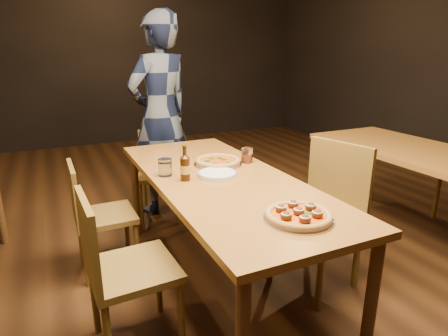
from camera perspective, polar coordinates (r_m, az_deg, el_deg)
name	(u,v)px	position (r m, az deg, el deg)	size (l,w,h in m)	color
ground	(221,282)	(2.64, -0.48, -16.94)	(9.00, 9.00, 0.00)	black
table_main	(221,188)	(2.33, -0.53, -3.00)	(0.80, 2.00, 0.75)	brown
table_right	(434,163)	(3.27, 29.36, 0.69)	(0.80, 2.00, 0.75)	brown
chair_main_nw	(133,268)	(2.00, -13.69, -14.58)	(0.42, 0.42, 0.90)	#583C17
chair_main_sw	(105,215)	(2.72, -17.64, -6.80)	(0.39, 0.39, 0.83)	#583C17
chair_main_e	(316,216)	(2.46, 13.88, -7.09)	(0.46, 0.46, 0.98)	#583C17
chair_end	(160,174)	(3.47, -9.73, -0.93)	(0.39, 0.39, 0.83)	#583C17
pizza_meatball	(299,215)	(1.76, 11.29, -7.03)	(0.32, 0.32, 0.06)	#B7B7BF
pizza_margherita	(218,161)	(2.55, -0.94, 1.00)	(0.33, 0.33, 0.04)	#B7B7BF
plate_stack	(217,174)	(2.32, -1.03, -0.92)	(0.25, 0.25, 0.02)	white
beer_bottle	(185,168)	(2.23, -5.95, -0.05)	(0.06, 0.06, 0.21)	black
water_glass	(165,167)	(2.34, -8.95, 0.11)	(0.09, 0.09, 0.11)	white
amber_glass	(247,155)	(2.60, 3.54, 1.95)	(0.08, 0.08, 0.10)	#963310
diner	(161,116)	(3.54, -9.62, 7.86)	(0.67, 0.44, 1.84)	black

